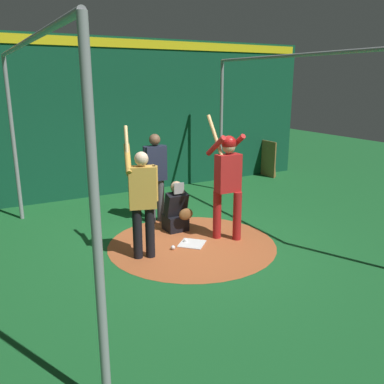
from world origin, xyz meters
TOP-DOWN VIEW (x-y plane):
  - ground_plane at (0.00, 0.00)m, footprint 27.12×27.12m
  - dirt_circle at (0.00, 0.00)m, footprint 2.93×2.93m
  - home_plate at (0.00, 0.00)m, footprint 0.59×0.59m
  - batter at (0.05, 0.68)m, footprint 0.68×0.49m
  - catcher at (-0.74, 0.07)m, footprint 0.58×0.40m
  - umpire at (-1.41, -0.05)m, footprint 0.22×0.49m
  - visitor at (0.09, -0.94)m, footprint 0.63×0.52m
  - back_wall at (-3.93, 0.00)m, footprint 0.23×11.12m
  - cage_frame at (0.00, 0.00)m, footprint 5.90×4.94m
  - bat_rack at (-3.69, 4.53)m, footprint 0.94×0.20m
  - baseball_0 at (-0.13, -0.06)m, footprint 0.07×0.07m
  - baseball_1 at (-0.44, -0.56)m, footprint 0.07×0.07m
  - baseball_2 at (0.06, -0.40)m, footprint 0.07×0.07m

SIDE VIEW (x-z plane):
  - ground_plane at x=0.00m, z-range 0.00..0.00m
  - dirt_circle at x=0.00m, z-range 0.00..0.01m
  - home_plate at x=0.00m, z-range 0.01..0.02m
  - baseball_0 at x=-0.13m, z-range 0.01..0.08m
  - baseball_1 at x=-0.44m, z-range 0.01..0.08m
  - baseball_2 at x=0.06m, z-range 0.01..0.08m
  - catcher at x=-0.74m, z-range -0.10..0.87m
  - bat_rack at x=-3.69m, z-range -0.03..1.02m
  - umpire at x=-1.41m, z-range 0.11..1.89m
  - visitor at x=0.09m, z-range -0.04..2.05m
  - batter at x=0.05m, z-range 0.05..2.25m
  - back_wall at x=-3.93m, z-range 0.01..3.77m
  - cage_frame at x=0.00m, z-range 0.64..3.91m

